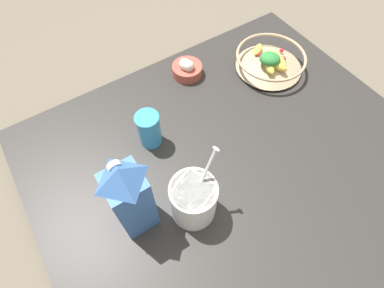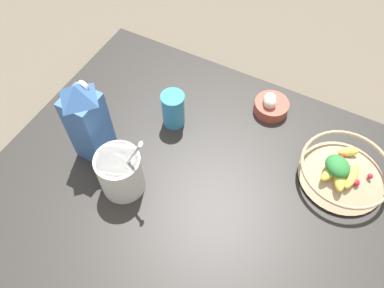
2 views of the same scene
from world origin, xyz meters
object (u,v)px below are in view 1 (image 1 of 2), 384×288
fruit_bowl (270,61)px  drinking_cup (149,129)px  milk_carton (130,197)px  garlic_bowl (187,69)px  yogurt_tub (193,199)px

fruit_bowl → drinking_cup: (0.51, 0.04, 0.02)m
milk_carton → garlic_bowl: (-0.39, -0.38, -0.11)m
yogurt_tub → milk_carton: bearing=-24.5°
fruit_bowl → drinking_cup: bearing=4.7°
fruit_bowl → milk_carton: milk_carton is taller
milk_carton → yogurt_tub: 0.16m
fruit_bowl → garlic_bowl: bearing=-27.7°
drinking_cup → yogurt_tub: bearing=87.2°
garlic_bowl → fruit_bowl: bearing=152.3°
fruit_bowl → yogurt_tub: bearing=29.8°
fruit_bowl → garlic_bowl: size_ratio=2.31×
milk_carton → garlic_bowl: size_ratio=2.57×
garlic_bowl → drinking_cup: bearing=36.2°
yogurt_tub → garlic_bowl: bearing=-120.6°
milk_carton → garlic_bowl: milk_carton is taller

